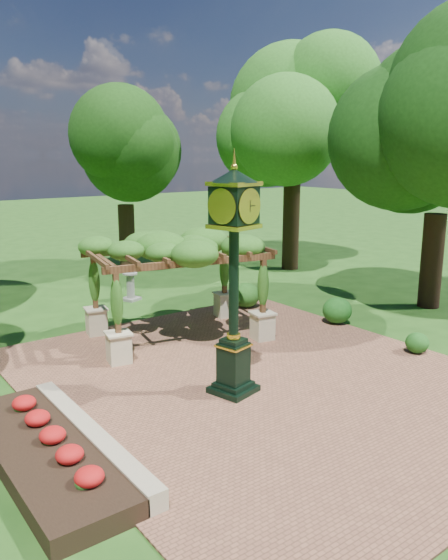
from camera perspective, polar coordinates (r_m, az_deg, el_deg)
ground at (r=12.82m, az=6.87°, el=-11.66°), size 120.00×120.00×0.00m
brick_plaza at (r=13.48m, az=3.89°, el=-10.22°), size 10.00×12.00×0.04m
border_wall at (r=10.82m, az=-13.76°, el=-15.69°), size 0.35×5.00×0.40m
flower_bed at (r=10.57m, az=-18.43°, el=-16.86°), size 1.50×5.00×0.36m
pedestal_clock at (r=11.79m, az=1.05°, el=1.85°), size 1.22×1.22×5.10m
pergola at (r=15.77m, az=-4.94°, el=2.86°), size 5.47×4.01×3.12m
sundial at (r=20.65m, az=-9.74°, el=-0.86°), size 0.75×0.75×1.05m
shrub_front at (r=15.85m, az=19.53°, el=-6.20°), size 0.71×0.71×0.57m
shrub_mid at (r=17.87m, az=11.74°, el=-3.12°), size 1.18×1.18×0.84m
shrub_back at (r=19.32m, az=2.32°, el=-1.59°), size 1.24×1.24×0.87m
tree_north at (r=25.60m, az=-10.45°, el=13.00°), size 3.96×3.96×7.97m
tree_east_far at (r=25.91m, az=7.33°, el=16.86°), size 5.97×5.97×10.36m
tree_east_near at (r=20.30m, az=21.87°, el=13.75°), size 5.65×5.65×8.60m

